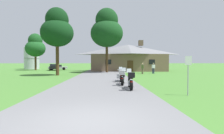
# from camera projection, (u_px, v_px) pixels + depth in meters

# --- Properties ---
(ground_plane) EXTENTS (500.00, 500.00, 0.00)m
(ground_plane) POSITION_uv_depth(u_px,v_px,m) (102.00, 75.00, 25.26)
(ground_plane) COLOR #42752D
(asphalt_driveway) EXTENTS (6.40, 80.00, 0.06)m
(asphalt_driveway) POSITION_uv_depth(u_px,v_px,m) (101.00, 76.00, 23.26)
(asphalt_driveway) COLOR slate
(asphalt_driveway) RESTS_ON ground
(motorcycle_yellow_nearest_to_camera) EXTENTS (0.66, 2.08, 1.30)m
(motorcycle_yellow_nearest_to_camera) POSITION_uv_depth(u_px,v_px,m) (130.00, 80.00, 11.53)
(motorcycle_yellow_nearest_to_camera) COLOR black
(motorcycle_yellow_nearest_to_camera) RESTS_ON asphalt_driveway
(motorcycle_green_second_in_row) EXTENTS (0.81, 2.07, 1.30)m
(motorcycle_green_second_in_row) POSITION_uv_depth(u_px,v_px,m) (123.00, 77.00, 13.81)
(motorcycle_green_second_in_row) COLOR black
(motorcycle_green_second_in_row) RESTS_ON asphalt_driveway
(motorcycle_blue_farthest_in_row) EXTENTS (0.80, 2.08, 1.30)m
(motorcycle_blue_farthest_in_row) POSITION_uv_depth(u_px,v_px,m) (121.00, 75.00, 16.15)
(motorcycle_blue_farthest_in_row) COLOR black
(motorcycle_blue_farthest_in_row) RESTS_ON asphalt_driveway
(stone_lodge) EXTENTS (15.59, 7.19, 6.30)m
(stone_lodge) POSITION_uv_depth(u_px,v_px,m) (128.00, 57.00, 36.58)
(stone_lodge) COLOR brown
(stone_lodge) RESTS_ON ground
(bystander_white_shirt_near_lodge) EXTENTS (0.55, 0.23, 1.69)m
(bystander_white_shirt_near_lodge) POSITION_uv_depth(u_px,v_px,m) (153.00, 68.00, 27.82)
(bystander_white_shirt_near_lodge) COLOR navy
(bystander_white_shirt_near_lodge) RESTS_ON ground
(bystander_gray_shirt_beside_signpost) EXTENTS (0.34, 0.52, 1.69)m
(bystander_gray_shirt_beside_signpost) POSITION_uv_depth(u_px,v_px,m) (143.00, 67.00, 28.89)
(bystander_gray_shirt_beside_signpost) COLOR black
(bystander_gray_shirt_beside_signpost) RESTS_ON ground
(bystander_olive_shirt_by_tree) EXTENTS (0.39, 0.46, 1.67)m
(bystander_olive_shirt_by_tree) POSITION_uv_depth(u_px,v_px,m) (143.00, 68.00, 27.04)
(bystander_olive_shirt_by_tree) COLOR #75664C
(bystander_olive_shirt_by_tree) RESTS_ON ground
(metal_signpost_roadside) EXTENTS (0.36, 0.06, 2.14)m
(metal_signpost_roadside) POSITION_uv_depth(u_px,v_px,m) (188.00, 71.00, 9.59)
(metal_signpost_roadside) COLOR #9EA0A5
(metal_signpost_roadside) RESTS_ON ground
(tree_left_far) EXTENTS (4.33, 4.33, 8.22)m
(tree_left_far) POSITION_uv_depth(u_px,v_px,m) (35.00, 46.00, 39.69)
(tree_left_far) COLOR #422D19
(tree_left_far) RESTS_ON ground
(tree_left_near) EXTENTS (4.40, 4.40, 9.18)m
(tree_left_near) POSITION_uv_depth(u_px,v_px,m) (57.00, 29.00, 24.02)
(tree_left_near) COLOR #422D19
(tree_left_near) RESTS_ON ground
(tree_by_lodge_front) EXTENTS (5.53, 5.53, 11.01)m
(tree_by_lodge_front) POSITION_uv_depth(u_px,v_px,m) (107.00, 30.00, 30.31)
(tree_by_lodge_front) COLOR #422D19
(tree_by_lodge_front) RESTS_ON ground
(metal_silo_distant) EXTENTS (3.82, 3.82, 6.55)m
(metal_silo_distant) POSITION_uv_depth(u_px,v_px,m) (32.00, 56.00, 46.22)
(metal_silo_distant) COLOR #B2B7BC
(metal_silo_distant) RESTS_ON ground
(parked_black_suv_far_left) EXTENTS (2.86, 4.90, 1.40)m
(parked_black_suv_far_left) POSITION_uv_depth(u_px,v_px,m) (54.00, 67.00, 39.39)
(parked_black_suv_far_left) COLOR black
(parked_black_suv_far_left) RESTS_ON ground
(parked_silver_sedan_far_left) EXTENTS (4.52, 2.82, 1.20)m
(parked_silver_sedan_far_left) POSITION_uv_depth(u_px,v_px,m) (58.00, 67.00, 40.61)
(parked_silver_sedan_far_left) COLOR #ADAFB7
(parked_silver_sedan_far_left) RESTS_ON ground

